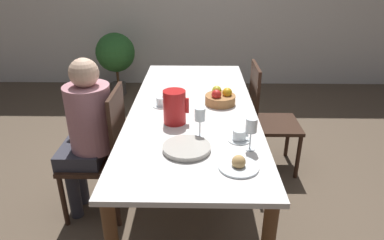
{
  "coord_description": "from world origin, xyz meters",
  "views": [
    {
      "loc": [
        0.03,
        -2.28,
        1.72
      ],
      "look_at": [
        0.0,
        -0.32,
        0.8
      ],
      "focal_mm": 32.0,
      "sensor_mm": 36.0,
      "label": 1
    }
  ],
  "objects_px": {
    "wine_glass_water": "(251,127)",
    "wine_glass_juice": "(200,116)",
    "potted_plant": "(116,54)",
    "serving_tray": "(187,148)",
    "teacup_near_person": "(239,136)",
    "teacup_across": "(162,102)",
    "chair_person_side": "(104,152)",
    "fruit_bowl": "(220,98)",
    "person_seated": "(87,127)",
    "red_pitcher": "(175,107)",
    "bread_plate": "(239,165)",
    "chair_opposite": "(266,117)"
  },
  "relations": [
    {
      "from": "wine_glass_water",
      "to": "wine_glass_juice",
      "type": "bearing_deg",
      "value": 152.03
    },
    {
      "from": "potted_plant",
      "to": "wine_glass_water",
      "type": "bearing_deg",
      "value": -63.66
    },
    {
      "from": "potted_plant",
      "to": "serving_tray",
      "type": "bearing_deg",
      "value": -69.81
    },
    {
      "from": "teacup_near_person",
      "to": "teacup_across",
      "type": "bearing_deg",
      "value": 134.63
    },
    {
      "from": "chair_person_side",
      "to": "teacup_across",
      "type": "distance_m",
      "value": 0.54
    },
    {
      "from": "fruit_bowl",
      "to": "potted_plant",
      "type": "height_order",
      "value": "fruit_bowl"
    },
    {
      "from": "person_seated",
      "to": "wine_glass_juice",
      "type": "xyz_separation_m",
      "value": [
        0.77,
        -0.24,
        0.2
      ]
    },
    {
      "from": "red_pitcher",
      "to": "bread_plate",
      "type": "height_order",
      "value": "red_pitcher"
    },
    {
      "from": "wine_glass_juice",
      "to": "bread_plate",
      "type": "distance_m",
      "value": 0.41
    },
    {
      "from": "chair_opposite",
      "to": "serving_tray",
      "type": "relative_size",
      "value": 3.51
    },
    {
      "from": "teacup_across",
      "to": "red_pitcher",
      "type": "bearing_deg",
      "value": -67.93
    },
    {
      "from": "red_pitcher",
      "to": "wine_glass_water",
      "type": "distance_m",
      "value": 0.56
    },
    {
      "from": "chair_opposite",
      "to": "bread_plate",
      "type": "relative_size",
      "value": 4.52
    },
    {
      "from": "teacup_near_person",
      "to": "fruit_bowl",
      "type": "relative_size",
      "value": 0.6
    },
    {
      "from": "teacup_near_person",
      "to": "bread_plate",
      "type": "height_order",
      "value": "bread_plate"
    },
    {
      "from": "wine_glass_water",
      "to": "fruit_bowl",
      "type": "relative_size",
      "value": 0.86
    },
    {
      "from": "serving_tray",
      "to": "chair_opposite",
      "type": "bearing_deg",
      "value": 57.62
    },
    {
      "from": "bread_plate",
      "to": "potted_plant",
      "type": "xyz_separation_m",
      "value": [
        -1.32,
        3.03,
        -0.2
      ]
    },
    {
      "from": "teacup_across",
      "to": "teacup_near_person",
      "type": "bearing_deg",
      "value": -45.37
    },
    {
      "from": "red_pitcher",
      "to": "potted_plant",
      "type": "relative_size",
      "value": 0.26
    },
    {
      "from": "potted_plant",
      "to": "teacup_across",
      "type": "bearing_deg",
      "value": -69.05
    },
    {
      "from": "potted_plant",
      "to": "wine_glass_juice",
      "type": "bearing_deg",
      "value": -67.3
    },
    {
      "from": "potted_plant",
      "to": "teacup_near_person",
      "type": "bearing_deg",
      "value": -63.6
    },
    {
      "from": "red_pitcher",
      "to": "wine_glass_juice",
      "type": "xyz_separation_m",
      "value": [
        0.16,
        -0.19,
        0.02
      ]
    },
    {
      "from": "wine_glass_juice",
      "to": "teacup_near_person",
      "type": "distance_m",
      "value": 0.26
    },
    {
      "from": "bread_plate",
      "to": "fruit_bowl",
      "type": "bearing_deg",
      "value": 93.06
    },
    {
      "from": "teacup_across",
      "to": "chair_person_side",
      "type": "bearing_deg",
      "value": -150.58
    },
    {
      "from": "chair_person_side",
      "to": "wine_glass_water",
      "type": "relative_size",
      "value": 4.98
    },
    {
      "from": "wine_glass_juice",
      "to": "bread_plate",
      "type": "relative_size",
      "value": 0.89
    },
    {
      "from": "teacup_near_person",
      "to": "serving_tray",
      "type": "xyz_separation_m",
      "value": [
        -0.31,
        -0.12,
        -0.01
      ]
    },
    {
      "from": "fruit_bowl",
      "to": "potted_plant",
      "type": "bearing_deg",
      "value": 120.46
    },
    {
      "from": "red_pitcher",
      "to": "wine_glass_water",
      "type": "relative_size",
      "value": 1.15
    },
    {
      "from": "chair_opposite",
      "to": "fruit_bowl",
      "type": "relative_size",
      "value": 4.27
    },
    {
      "from": "person_seated",
      "to": "teacup_across",
      "type": "height_order",
      "value": "person_seated"
    },
    {
      "from": "red_pitcher",
      "to": "chair_opposite",
      "type": "bearing_deg",
      "value": 41.91
    },
    {
      "from": "red_pitcher",
      "to": "bread_plate",
      "type": "bearing_deg",
      "value": -55.95
    },
    {
      "from": "person_seated",
      "to": "potted_plant",
      "type": "height_order",
      "value": "person_seated"
    },
    {
      "from": "person_seated",
      "to": "wine_glass_water",
      "type": "bearing_deg",
      "value": -110.2
    },
    {
      "from": "potted_plant",
      "to": "chair_opposite",
      "type": "bearing_deg",
      "value": -47.12
    },
    {
      "from": "chair_opposite",
      "to": "wine_glass_juice",
      "type": "xyz_separation_m",
      "value": [
        -0.58,
        -0.86,
        0.39
      ]
    },
    {
      "from": "chair_person_side",
      "to": "bread_plate",
      "type": "xyz_separation_m",
      "value": [
        0.87,
        -0.58,
        0.28
      ]
    },
    {
      "from": "person_seated",
      "to": "chair_opposite",
      "type": "bearing_deg",
      "value": -65.24
    },
    {
      "from": "red_pitcher",
      "to": "serving_tray",
      "type": "bearing_deg",
      "value": -76.19
    },
    {
      "from": "serving_tray",
      "to": "bread_plate",
      "type": "xyz_separation_m",
      "value": [
        0.27,
        -0.17,
        0.0
      ]
    },
    {
      "from": "fruit_bowl",
      "to": "potted_plant",
      "type": "xyz_separation_m",
      "value": [
        -1.28,
        2.17,
        -0.23
      ]
    },
    {
      "from": "wine_glass_water",
      "to": "teacup_near_person",
      "type": "bearing_deg",
      "value": 114.93
    },
    {
      "from": "wine_glass_juice",
      "to": "serving_tray",
      "type": "relative_size",
      "value": 0.69
    },
    {
      "from": "teacup_near_person",
      "to": "potted_plant",
      "type": "relative_size",
      "value": 0.16
    },
    {
      "from": "wine_glass_water",
      "to": "fruit_bowl",
      "type": "distance_m",
      "value": 0.69
    },
    {
      "from": "wine_glass_water",
      "to": "teacup_across",
      "type": "relative_size",
      "value": 1.43
    }
  ]
}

